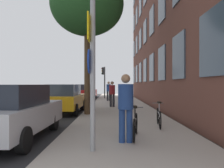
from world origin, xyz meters
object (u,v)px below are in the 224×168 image
(tree_near, at_px, (87,5))
(car_2, at_px, (88,92))
(bicycle_0, at_px, (135,125))
(pedestrian_2, at_px, (109,90))
(pedestrian_1, at_px, (112,92))
(car_1, at_px, (65,98))
(bicycle_1, at_px, (159,117))
(bicycle_3, at_px, (125,99))
(bicycle_2, at_px, (128,104))
(sign_post, at_px, (92,65))
(traffic_light, at_px, (104,77))
(pedestrian_0, at_px, (126,103))
(car_0, at_px, (14,112))

(tree_near, distance_m, car_2, 13.88)
(bicycle_0, xyz_separation_m, pedestrian_2, (-0.97, 13.95, 0.66))
(pedestrian_1, xyz_separation_m, car_1, (-2.71, -2.31, -0.26))
(bicycle_1, bearing_deg, bicycle_3, 94.09)
(pedestrian_2, bearing_deg, bicycle_2, -80.27)
(sign_post, height_order, traffic_light, sign_post)
(bicycle_2, xyz_separation_m, bicycle_3, (0.05, 4.52, -0.02))
(bicycle_1, relative_size, car_1, 0.40)
(pedestrian_2, bearing_deg, traffic_light, 99.45)
(pedestrian_1, bearing_deg, sign_post, -92.80)
(bicycle_1, distance_m, car_1, 6.33)
(pedestrian_0, bearing_deg, tree_near, 106.81)
(bicycle_3, bearing_deg, car_0, -109.62)
(bicycle_2, distance_m, car_2, 11.87)
(bicycle_0, height_order, bicycle_3, bicycle_0)
(pedestrian_0, relative_size, pedestrian_1, 1.04)
(traffic_light, distance_m, pedestrian_2, 3.81)
(pedestrian_0, distance_m, car_1, 7.33)
(bicycle_2, height_order, pedestrian_1, pedestrian_1)
(traffic_light, relative_size, car_0, 0.82)
(tree_near, bearing_deg, pedestrian_0, -73.19)
(pedestrian_0, bearing_deg, traffic_light, 94.01)
(car_2, bearing_deg, bicycle_3, -61.34)
(pedestrian_0, xyz_separation_m, car_0, (-3.22, 0.68, -0.30))
(bicycle_0, height_order, car_0, car_0)
(traffic_light, height_order, bicycle_0, traffic_light)
(car_0, relative_size, car_2, 1.04)
(pedestrian_1, relative_size, pedestrian_2, 0.97)
(pedestrian_2, xyz_separation_m, car_0, (-2.55, -13.74, -0.30))
(sign_post, height_order, bicycle_2, sign_post)
(traffic_light, xyz_separation_m, tree_near, (-0.36, -12.57, 3.21))
(car_1, bearing_deg, traffic_light, 80.95)
(traffic_light, bearing_deg, car_2, 168.69)
(car_2, bearing_deg, bicycle_2, -72.07)
(traffic_light, bearing_deg, bicycle_3, -73.46)
(pedestrian_2, bearing_deg, bicycle_3, -65.49)
(bicycle_1, bearing_deg, pedestrian_0, -122.19)
(bicycle_2, bearing_deg, bicycle_0, -92.59)
(bicycle_2, relative_size, car_2, 0.44)
(sign_post, bearing_deg, car_1, 106.86)
(pedestrian_0, xyz_separation_m, pedestrian_2, (-0.67, 14.42, -0.00))
(car_2, bearing_deg, bicycle_1, -74.89)
(traffic_light, height_order, bicycle_2, traffic_light)
(bicycle_2, bearing_deg, pedestrian_1, 115.75)
(pedestrian_2, bearing_deg, pedestrian_1, -86.58)
(car_2, bearing_deg, car_0, -90.55)
(bicycle_2, distance_m, pedestrian_0, 7.07)
(traffic_light, distance_m, bicycle_1, 16.18)
(pedestrian_2, height_order, car_0, pedestrian_2)
(sign_post, xyz_separation_m, car_0, (-2.40, 1.40, -1.25))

